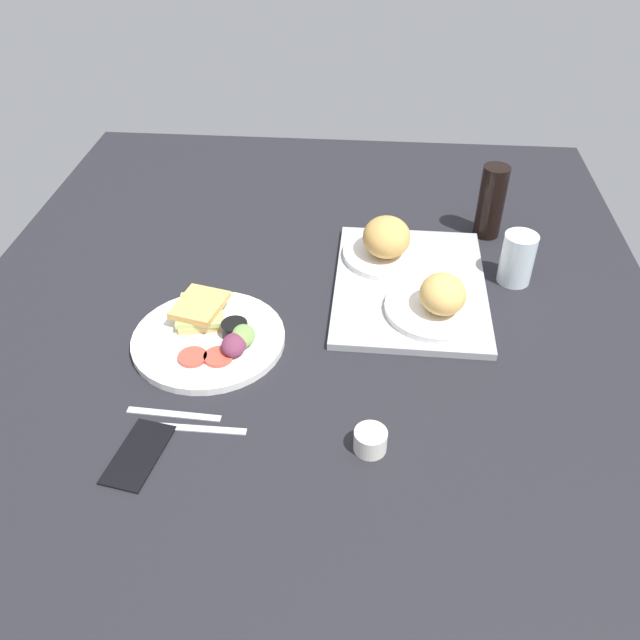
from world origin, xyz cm
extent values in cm
cube|color=black|center=(0.00, 0.00, -1.50)|extent=(190.00, 150.00, 3.00)
cube|color=#9EA0A3|center=(-15.80, 21.54, 0.80)|extent=(45.43, 33.59, 1.60)
cylinder|color=white|center=(-25.80, 16.54, 2.30)|extent=(20.85, 20.85, 1.40)
ellipsoid|color=tan|center=(-25.24, 15.94, 7.30)|extent=(12.61, 10.89, 8.60)
cylinder|color=white|center=(-5.80, 26.54, 2.30)|extent=(21.39, 21.39, 1.40)
ellipsoid|color=tan|center=(-5.06, 27.42, 6.74)|extent=(10.98, 9.48, 7.49)
cylinder|color=white|center=(5.93, -19.00, 0.80)|extent=(30.45, 30.45, 1.60)
cube|color=#DBB266|center=(-0.16, -21.74, 2.30)|extent=(12.75, 11.26, 1.40)
cube|color=#B2C66B|center=(-0.16, -21.74, 3.50)|extent=(12.09, 10.37, 1.00)
cube|color=tan|center=(-0.16, -21.74, 4.70)|extent=(12.83, 11.36, 1.40)
cylinder|color=#D14738|center=(12.78, -20.52, 2.00)|extent=(5.60, 5.60, 0.80)
cylinder|color=#D14738|center=(12.32, -15.65, 2.00)|extent=(5.60, 5.60, 0.80)
cylinder|color=black|center=(5.17, -13.67, 3.10)|extent=(5.20, 5.20, 3.00)
cylinder|color=#EFEACC|center=(5.17, -13.67, 4.20)|extent=(4.26, 4.26, 0.60)
ellipsoid|color=#729E4C|center=(7.45, -11.69, 3.40)|extent=(6.00, 4.80, 3.60)
ellipsoid|color=#6B2D47|center=(10.19, -12.91, 3.40)|extent=(6.00, 4.80, 3.60)
cylinder|color=silver|center=(-20.86, 44.79, 5.88)|extent=(7.39, 7.39, 11.76)
cylinder|color=black|center=(-40.65, 40.94, 9.05)|extent=(6.40, 6.40, 18.11)
cylinder|color=silver|center=(30.79, 13.77, 2.00)|extent=(5.60, 5.60, 4.00)
cube|color=#B7B7BC|center=(25.93, -21.00, 0.25)|extent=(2.25, 17.05, 0.50)
cube|color=#B7B7BC|center=(28.93, -17.00, 0.25)|extent=(1.54, 19.01, 0.50)
cube|color=black|center=(35.36, -24.55, 0.40)|extent=(15.46, 9.67, 0.80)
camera|label=1|loc=(104.28, 11.42, 86.06)|focal=37.07mm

